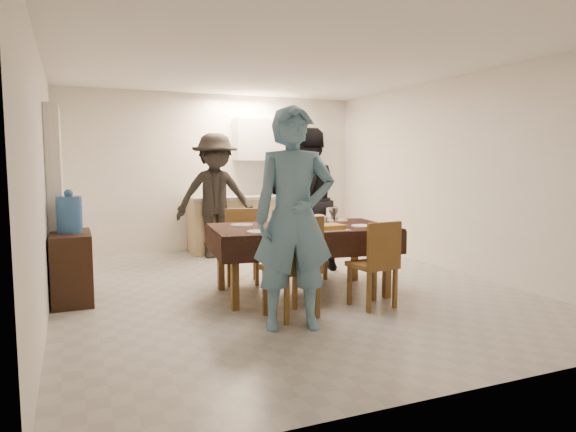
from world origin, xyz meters
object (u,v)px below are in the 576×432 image
at_px(person_near, 294,218).
at_px(water_jug, 69,214).
at_px(savoury_tart, 325,227).
at_px(water_pitcher, 332,216).
at_px(microwave, 292,185).
at_px(person_far, 306,201).
at_px(console, 72,267).
at_px(wine_bottle, 296,213).
at_px(dining_table, 302,229).
at_px(person_kitchen, 216,196).

bearing_deg(person_near, water_jug, 151.08).
bearing_deg(savoury_tart, water_pitcher, 52.85).
height_order(microwave, person_far, person_far).
relative_size(water_pitcher, person_far, 0.10).
relative_size(water_jug, water_pitcher, 1.94).
bearing_deg(microwave, person_far, 71.85).
distance_m(water_pitcher, microwave, 3.18).
distance_m(savoury_tart, microwave, 3.58).
xyz_separation_m(console, water_jug, (0.00, -0.00, 0.56)).
height_order(wine_bottle, water_pitcher, wine_bottle).
height_order(water_jug, water_pitcher, water_jug).
bearing_deg(savoury_tart, water_jug, 157.18).
bearing_deg(console, person_near, -43.22).
xyz_separation_m(dining_table, person_near, (-0.55, -1.05, 0.25)).
xyz_separation_m(savoury_tart, microwave, (1.09, 3.39, 0.28)).
bearing_deg(wine_bottle, person_far, 59.04).
bearing_deg(wine_bottle, console, 165.30).
relative_size(microwave, person_far, 0.30).
bearing_deg(dining_table, savoury_tart, -68.97).
bearing_deg(person_near, console, 151.08).
xyz_separation_m(person_near, person_kitchen, (0.26, 3.61, -0.02)).
height_order(wine_bottle, person_near, person_near).
bearing_deg(person_near, wine_bottle, 79.86).
distance_m(dining_table, person_far, 1.21).
bearing_deg(savoury_tart, person_near, -134.13).
height_order(console, microwave, microwave).
bearing_deg(microwave, person_kitchen, 16.90).
distance_m(dining_table, savoury_tart, 0.40).
bearing_deg(microwave, console, 33.49).
bearing_deg(wine_bottle, microwave, 67.24).
height_order(wine_bottle, person_kitchen, person_kitchen).
relative_size(water_jug, person_kitchen, 0.20).
bearing_deg(console, savoury_tart, -22.82).
height_order(water_pitcher, microwave, microwave).
relative_size(wine_bottle, person_near, 0.14).
distance_m(person_far, person_kitchen, 1.73).
height_order(dining_table, wine_bottle, wine_bottle).
bearing_deg(console, dining_table, -15.53).
height_order(person_near, person_far, person_near).
distance_m(savoury_tart, person_far, 1.51).
height_order(dining_table, water_jug, water_jug).
bearing_deg(savoury_tart, dining_table, 104.74).
bearing_deg(microwave, water_pitcher, 74.61).
height_order(water_jug, wine_bottle, water_jug).
bearing_deg(person_far, savoury_tart, 56.48).
height_order(console, water_jug, water_jug).
bearing_deg(person_far, person_kitchen, -77.10).
height_order(dining_table, water_pitcher, water_pitcher).
bearing_deg(dining_table, water_pitcher, -1.85).
height_order(console, water_pitcher, water_pitcher).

